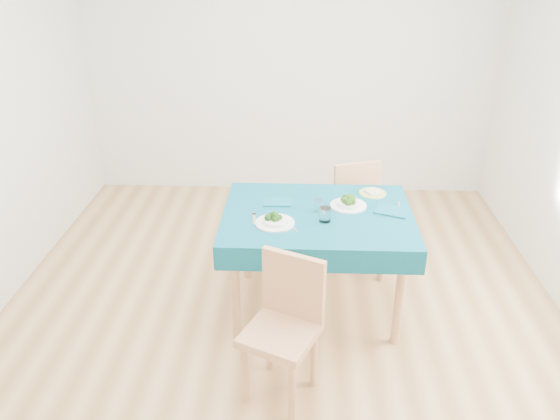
{
  "coord_description": "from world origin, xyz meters",
  "views": [
    {
      "loc": [
        0.13,
        -3.08,
        2.38
      ],
      "look_at": [
        0.0,
        0.0,
        0.85
      ],
      "focal_mm": 35.0,
      "sensor_mm": 36.0,
      "label": 1
    }
  ],
  "objects_px": {
    "table": "(316,262)",
    "chair_near": "(280,328)",
    "bowl_far": "(349,201)",
    "chair_far": "(347,199)",
    "side_plate": "(373,193)",
    "bowl_near": "(275,218)"
  },
  "relations": [
    {
      "from": "table",
      "to": "chair_near",
      "type": "xyz_separation_m",
      "value": [
        -0.22,
        -0.84,
        0.09
      ]
    },
    {
      "from": "chair_near",
      "to": "bowl_far",
      "type": "height_order",
      "value": "chair_near"
    },
    {
      "from": "bowl_far",
      "to": "chair_near",
      "type": "bearing_deg",
      "value": -114.06
    },
    {
      "from": "chair_near",
      "to": "bowl_far",
      "type": "relative_size",
      "value": 3.78
    },
    {
      "from": "chair_far",
      "to": "table",
      "type": "bearing_deg",
      "value": 54.14
    },
    {
      "from": "table",
      "to": "chair_far",
      "type": "distance_m",
      "value": 0.89
    },
    {
      "from": "table",
      "to": "side_plate",
      "type": "height_order",
      "value": "side_plate"
    },
    {
      "from": "bowl_far",
      "to": "table",
      "type": "bearing_deg",
      "value": -152.4
    },
    {
      "from": "side_plate",
      "to": "chair_far",
      "type": "bearing_deg",
      "value": 103.98
    },
    {
      "from": "chair_near",
      "to": "side_plate",
      "type": "bearing_deg",
      "value": 86.55
    },
    {
      "from": "bowl_near",
      "to": "bowl_far",
      "type": "xyz_separation_m",
      "value": [
        0.48,
        0.27,
        -0.0
      ]
    },
    {
      "from": "chair_far",
      "to": "side_plate",
      "type": "relative_size",
      "value": 4.88
    },
    {
      "from": "table",
      "to": "chair_near",
      "type": "relative_size",
      "value": 1.34
    },
    {
      "from": "table",
      "to": "side_plate",
      "type": "relative_size",
      "value": 6.47
    },
    {
      "from": "chair_far",
      "to": "bowl_far",
      "type": "height_order",
      "value": "chair_far"
    },
    {
      "from": "chair_near",
      "to": "side_plate",
      "type": "xyz_separation_m",
      "value": [
        0.61,
        1.16,
        0.3
      ]
    },
    {
      "from": "chair_near",
      "to": "bowl_far",
      "type": "xyz_separation_m",
      "value": [
        0.42,
        0.95,
        0.33
      ]
    },
    {
      "from": "table",
      "to": "bowl_near",
      "type": "relative_size",
      "value": 4.94
    },
    {
      "from": "chair_near",
      "to": "table",
      "type": "bearing_deg",
      "value": 99.97
    },
    {
      "from": "bowl_near",
      "to": "side_plate",
      "type": "bearing_deg",
      "value": 35.86
    },
    {
      "from": "chair_near",
      "to": "bowl_near",
      "type": "height_order",
      "value": "chair_near"
    },
    {
      "from": "bowl_near",
      "to": "bowl_far",
      "type": "relative_size",
      "value": 1.02
    }
  ]
}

